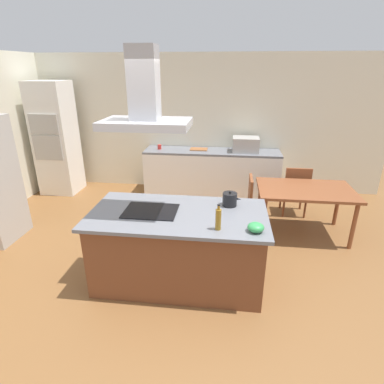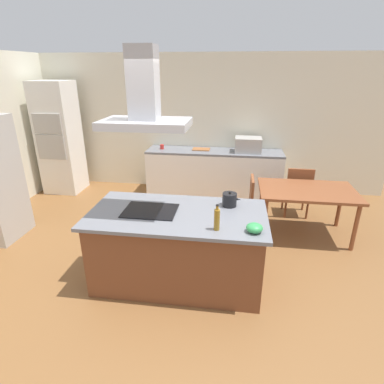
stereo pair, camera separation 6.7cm
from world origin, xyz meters
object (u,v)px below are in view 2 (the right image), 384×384
Objects in this scene: chair_at_left_end at (244,201)px; coffee_mug_red at (162,147)px; dining_table at (307,195)px; chair_facing_back_wall at (298,189)px; olive_oil_bottle at (217,219)px; wall_oven_stack at (59,138)px; cooktop at (150,211)px; countertop_microwave at (248,145)px; range_hood at (144,102)px; tea_kettle at (230,200)px; cutting_board at (201,149)px; mixing_bowl at (254,228)px.

coffee_mug_red is at bearing 137.17° from chair_at_left_end.
dining_table is 1.57× the size of chair_facing_back_wall.
olive_oil_bottle is 4.49m from wall_oven_stack.
cooktop is 0.85m from olive_oil_bottle.
countertop_microwave is at bearing 119.10° from dining_table.
dining_table is at bearing 33.90° from cooktop.
wall_oven_stack reaches higher than coffee_mug_red.
olive_oil_bottle is 3.23m from countertop_microwave.
countertop_microwave reaches higher than chair_at_left_end.
countertop_microwave is at bearing 67.88° from range_hood.
range_hood reaches higher than dining_table.
chair_at_left_end is at bearing 50.87° from range_hood.
dining_table is at bearing -15.65° from wall_oven_stack.
coffee_mug_red is at bearing 118.71° from tea_kettle.
cutting_board is (-0.92, 0.05, -0.13)m from countertop_microwave.
cutting_board is 2.02m from chair_facing_back_wall.
coffee_mug_red reaches higher than cutting_board.
chair_facing_back_wall is (0.00, 0.67, -0.16)m from dining_table.
chair_at_left_end is (0.21, 1.08, -0.47)m from tea_kettle.
wall_oven_stack is at bearing 134.34° from cooktop.
chair_facing_back_wall is at bearing 45.04° from range_hood.
chair_facing_back_wall is at bearing 45.04° from cooktop.
wall_oven_stack is (-2.05, -0.23, 0.16)m from coffee_mug_red.
olive_oil_bottle is 1.79m from chair_at_left_end.
countertop_microwave is at bearing 67.88° from cooktop.
mixing_bowl is (0.26, -0.60, -0.03)m from tea_kettle.
tea_kettle is 0.10× the size of wall_oven_stack.
tea_kettle is 4.21m from wall_oven_stack.
olive_oil_bottle is 1.65× the size of mixing_bowl.
countertop_microwave is 1.47× the size of cutting_board.
cooktop is at bearing -94.97° from cutting_board.
cooktop is 0.43× the size of dining_table.
chair_facing_back_wall is at bearing -18.45° from coffee_mug_red.
wall_oven_stack is 4.68m from chair_facing_back_wall.
tea_kettle is 1.20m from chair_at_left_end.
coffee_mug_red is 0.26× the size of cutting_board.
coffee_mug_red reaches higher than cooktop.
olive_oil_bottle reaches higher than cutting_board.
cutting_board is 0.38× the size of range_hood.
countertop_microwave is 3.76m from wall_oven_stack.
coffee_mug_red is at bearing -179.76° from countertop_microwave.
cooktop is 2.92m from coffee_mug_red.
countertop_microwave is 0.56× the size of chair_at_left_end.
tea_kettle reaches higher than chair_at_left_end.
wall_oven_stack reaches higher than chair_at_left_end.
mixing_bowl is 0.12× the size of dining_table.
tea_kettle is at bearing -122.85° from chair_facing_back_wall.
tea_kettle is 0.25× the size of range_hood.
wall_oven_stack is at bearing 172.27° from chair_facing_back_wall.
wall_oven_stack is at bearing 164.35° from dining_table.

